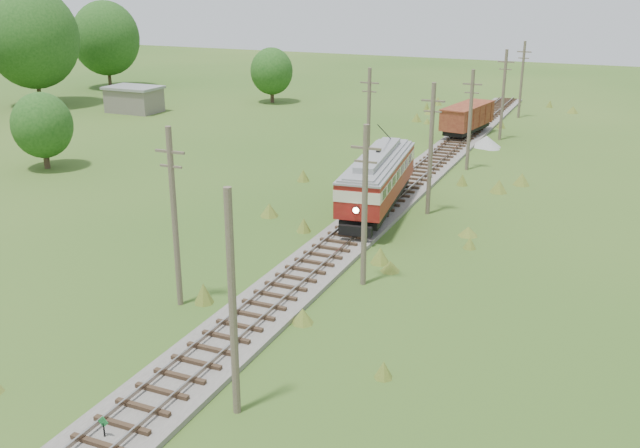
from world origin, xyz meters
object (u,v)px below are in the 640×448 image
at_px(gondola, 467,117).
at_px(switch_marker, 104,427).
at_px(streetcar, 378,176).
at_px(gravel_pile, 487,142).

bearing_deg(gondola, switch_marker, -80.78).
bearing_deg(streetcar, switch_marker, -97.73).
xyz_separation_m(gondola, gravel_pile, (2.85, -3.71, -1.54)).
relative_size(switch_marker, gondola, 0.13).
xyz_separation_m(streetcar, gravel_pile, (2.85, 23.72, -2.18)).
bearing_deg(switch_marker, gondola, 89.79).
height_order(switch_marker, gondola, gondola).
xyz_separation_m(switch_marker, streetcar, (0.20, 28.08, 2.05)).
height_order(streetcar, gravel_pile, streetcar).
bearing_deg(gondola, streetcar, -80.57).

